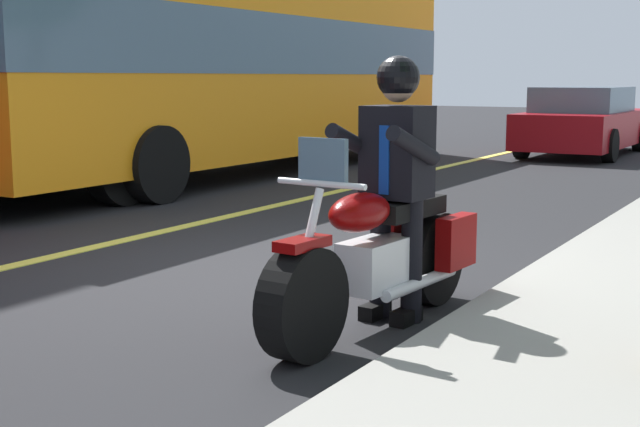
# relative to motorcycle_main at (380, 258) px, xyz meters

# --- Properties ---
(ground_plane) EXTENTS (80.00, 80.00, 0.00)m
(ground_plane) POSITION_rel_motorcycle_main_xyz_m (-0.91, -1.51, -0.45)
(ground_plane) COLOR black
(lane_center_stripe) EXTENTS (60.00, 0.16, 0.01)m
(lane_center_stripe) POSITION_rel_motorcycle_main_xyz_m (-0.91, -3.51, -0.45)
(lane_center_stripe) COLOR #E5DB4C
(lane_center_stripe) RESTS_ON ground_plane
(motorcycle_main) EXTENTS (2.22, 0.70, 1.26)m
(motorcycle_main) POSITION_rel_motorcycle_main_xyz_m (0.00, 0.00, 0.00)
(motorcycle_main) COLOR black
(motorcycle_main) RESTS_ON ground_plane
(rider_main) EXTENTS (0.65, 0.58, 1.74)m
(rider_main) POSITION_rel_motorcycle_main_xyz_m (-0.19, 0.01, 0.58)
(rider_main) COLOR black
(rider_main) RESTS_ON ground_plane
(bus_far) EXTENTS (11.05, 2.70, 3.30)m
(bus_far) POSITION_rel_motorcycle_main_xyz_m (-6.74, -6.15, 1.42)
(bus_far) COLOR orange
(bus_far) RESTS_ON ground_plane
(car_dark) EXTENTS (4.60, 1.92, 1.40)m
(car_dark) POSITION_rel_motorcycle_main_xyz_m (-13.41, -2.01, 0.24)
(car_dark) COLOR maroon
(car_dark) RESTS_ON ground_plane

